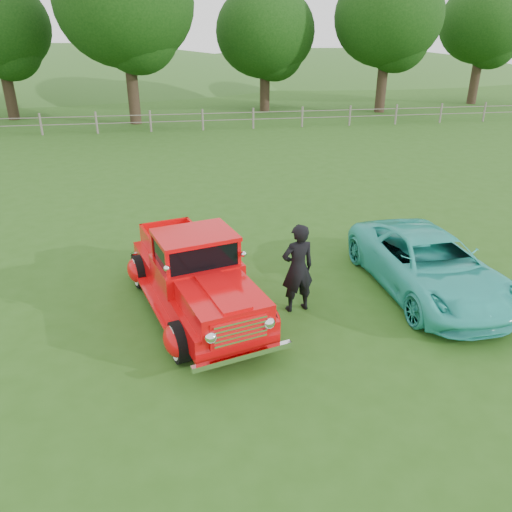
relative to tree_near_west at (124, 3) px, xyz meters
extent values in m
plane|color=#285316|center=(4.00, -25.00, -6.80)|extent=(140.00, 140.00, 0.00)
ellipsoid|color=#306525|center=(-14.00, 33.00, -11.75)|extent=(84.00, 60.00, 18.00)
ellipsoid|color=#306525|center=(24.00, 37.00, -10.65)|extent=(72.00, 52.00, 14.00)
cube|color=slate|center=(4.00, -3.00, -6.25)|extent=(48.00, 0.04, 0.04)
cube|color=slate|center=(4.00, -3.00, -5.85)|extent=(48.00, 0.04, 0.04)
cylinder|color=#312118|center=(-8.00, 3.00, -4.82)|extent=(0.70, 0.70, 3.96)
cylinder|color=#312118|center=(0.00, 0.00, -4.38)|extent=(0.70, 0.70, 4.84)
ellipsoid|color=black|center=(0.00, 0.00, 0.02)|extent=(8.00, 8.00, 7.20)
cylinder|color=#312118|center=(9.00, 4.00, -4.93)|extent=(0.70, 0.70, 3.74)
ellipsoid|color=black|center=(9.00, 4.00, -1.53)|extent=(6.80, 6.80, 6.12)
cylinder|color=#312118|center=(17.00, 2.00, -4.60)|extent=(0.70, 0.70, 4.40)
ellipsoid|color=black|center=(17.00, 2.00, -0.60)|extent=(7.20, 7.20, 6.48)
cylinder|color=#312118|center=(26.00, 5.00, -4.71)|extent=(0.70, 0.70, 4.18)
ellipsoid|color=black|center=(26.00, 5.00, -0.91)|extent=(6.60, 6.60, 5.94)
cylinder|color=black|center=(1.97, -25.41, -6.42)|extent=(0.43, 0.80, 0.76)
cylinder|color=black|center=(3.57, -24.98, -6.42)|extent=(0.43, 0.80, 0.76)
cylinder|color=black|center=(1.17, -22.41, -6.42)|extent=(0.43, 0.80, 0.76)
cylinder|color=black|center=(2.77, -21.98, -6.42)|extent=(0.43, 0.80, 0.76)
cube|color=red|center=(2.37, -23.69, -6.22)|extent=(2.70, 4.85, 0.44)
ellipsoid|color=red|center=(1.90, -25.43, -6.38)|extent=(0.60, 0.83, 0.54)
ellipsoid|color=red|center=(3.64, -24.96, -6.38)|extent=(0.60, 0.83, 0.54)
ellipsoid|color=red|center=(1.10, -22.43, -6.38)|extent=(0.60, 0.83, 0.54)
ellipsoid|color=red|center=(2.84, -21.96, -6.38)|extent=(0.60, 0.83, 0.54)
cube|color=red|center=(2.77, -25.19, -5.83)|extent=(1.70, 1.89, 0.42)
cube|color=red|center=(2.40, -23.79, -5.81)|extent=(1.89, 1.72, 0.44)
cube|color=black|center=(2.40, -23.79, -5.34)|extent=(1.68, 1.46, 0.50)
cube|color=red|center=(2.40, -23.79, -5.06)|extent=(1.78, 1.57, 0.08)
cube|color=red|center=(2.02, -22.39, -5.85)|extent=(1.64, 2.19, 0.45)
cube|color=white|center=(2.98, -25.97, -5.95)|extent=(1.05, 0.37, 0.50)
cube|color=white|center=(3.01, -26.07, -6.38)|extent=(1.77, 0.56, 0.10)
cube|color=white|center=(1.74, -21.36, -6.38)|extent=(1.68, 0.54, 0.10)
imported|color=#2FBEB0|center=(7.52, -23.72, -6.14)|extent=(2.36, 4.79, 1.31)
imported|color=black|center=(4.44, -24.03, -5.84)|extent=(0.77, 0.58, 1.92)
camera|label=1|loc=(2.06, -32.91, -1.40)|focal=35.00mm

